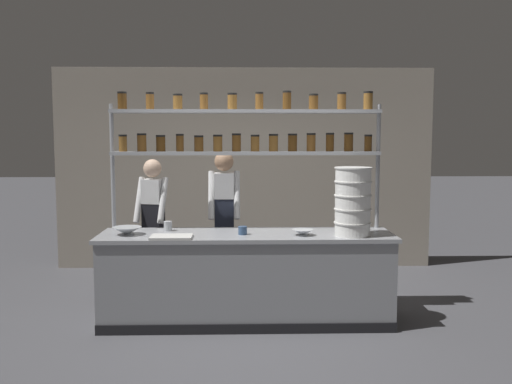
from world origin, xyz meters
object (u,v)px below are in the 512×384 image
(chef_center, at_px, (224,215))
(serving_cup_by_board, at_px, (243,230))
(prep_bowl_near_left, at_px, (303,232))
(serving_cup_front, at_px, (168,226))
(cutting_board, at_px, (171,237))
(prep_bowl_center_front, at_px, (127,231))
(spice_shelf_unit, at_px, (247,136))
(container_stack, at_px, (353,202))
(chef_left, at_px, (153,220))

(chef_center, relative_size, serving_cup_by_board, 19.50)
(prep_bowl_near_left, xyz_separation_m, serving_cup_front, (-1.37, 0.30, 0.02))
(chef_center, xyz_separation_m, cutting_board, (-0.48, -1.02, -0.07))
(chef_center, bearing_deg, prep_bowl_center_front, -140.22)
(spice_shelf_unit, height_order, serving_cup_front, spice_shelf_unit)
(container_stack, bearing_deg, cutting_board, -176.99)
(serving_cup_front, bearing_deg, spice_shelf_unit, 11.00)
(serving_cup_front, bearing_deg, serving_cup_by_board, -17.15)
(chef_center, bearing_deg, serving_cup_by_board, -77.23)
(prep_bowl_near_left, relative_size, serving_cup_by_board, 2.44)
(chef_left, relative_size, chef_center, 0.95)
(spice_shelf_unit, bearing_deg, prep_bowl_center_front, -162.46)
(serving_cup_by_board, bearing_deg, prep_bowl_near_left, -5.88)
(spice_shelf_unit, relative_size, container_stack, 4.21)
(serving_cup_front, height_order, serving_cup_by_board, serving_cup_front)
(serving_cup_by_board, bearing_deg, spice_shelf_unit, 83.65)
(prep_bowl_near_left, distance_m, prep_bowl_center_front, 1.75)
(cutting_board, height_order, serving_cup_by_board, serving_cup_by_board)
(chef_left, relative_size, cutting_board, 4.09)
(cutting_board, bearing_deg, spice_shelf_unit, 38.30)
(cutting_board, bearing_deg, container_stack, 3.01)
(cutting_board, distance_m, serving_cup_by_board, 0.71)
(chef_center, bearing_deg, serving_cup_front, -134.54)
(container_stack, bearing_deg, prep_bowl_center_front, 177.26)
(spice_shelf_unit, bearing_deg, container_stack, -25.03)
(chef_center, relative_size, serving_cup_front, 17.00)
(spice_shelf_unit, xyz_separation_m, serving_cup_by_board, (-0.04, -0.40, -0.93))
(serving_cup_front, xyz_separation_m, serving_cup_by_board, (0.78, -0.24, -0.01))
(container_stack, distance_m, cutting_board, 1.81)
(chef_center, bearing_deg, spice_shelf_unit, -61.38)
(spice_shelf_unit, relative_size, prep_bowl_near_left, 13.24)
(container_stack, distance_m, prep_bowl_near_left, 0.58)
(prep_bowl_near_left, bearing_deg, cutting_board, -174.69)
(cutting_board, relative_size, serving_cup_by_board, 4.53)
(cutting_board, height_order, prep_bowl_near_left, prep_bowl_near_left)
(spice_shelf_unit, height_order, cutting_board, spice_shelf_unit)
(chef_center, height_order, cutting_board, chef_center)
(cutting_board, xyz_separation_m, serving_cup_front, (-0.09, 0.42, 0.04))
(chef_left, relative_size, prep_bowl_near_left, 7.59)
(spice_shelf_unit, xyz_separation_m, prep_bowl_center_front, (-1.20, -0.38, -0.94))
(spice_shelf_unit, relative_size, chef_center, 1.66)
(chef_center, bearing_deg, chef_left, 176.11)
(spice_shelf_unit, relative_size, cutting_board, 7.14)
(container_stack, bearing_deg, serving_cup_front, 170.04)
(cutting_board, bearing_deg, chef_center, 64.71)
(cutting_board, relative_size, prep_bowl_near_left, 1.86)
(chef_center, bearing_deg, cutting_board, -116.39)
(chef_center, xyz_separation_m, container_stack, (1.29, -0.93, 0.26))
(chef_left, bearing_deg, container_stack, -9.63)
(container_stack, bearing_deg, serving_cup_by_board, 175.39)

